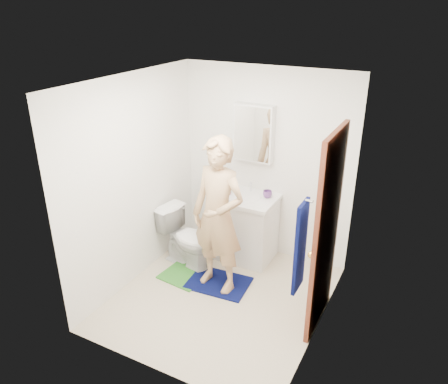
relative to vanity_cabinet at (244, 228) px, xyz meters
The scene contains 22 objects.
floor 1.01m from the vanity_cabinet, 80.69° to the right, with size 2.20×2.40×0.02m, color beige.
ceiling 2.21m from the vanity_cabinet, 80.69° to the right, with size 2.20×2.40×0.02m, color white.
wall_back 0.87m from the vanity_cabinet, 63.05° to the left, with size 2.20×0.02×2.40m, color white.
wall_front 2.28m from the vanity_cabinet, 85.96° to the right, with size 2.20×0.02×2.40m, color white.
wall_left 1.55m from the vanity_cabinet, 136.37° to the right, with size 0.02×2.40×2.40m, color white.
wall_right 1.75m from the vanity_cabinet, 35.99° to the right, with size 0.02×2.40×2.40m, color white.
vanity_cabinet is the anchor object (origin of this frame).
countertop 0.43m from the vanity_cabinet, ahead, with size 0.79×0.59×0.05m, color white.
sink_basin 0.44m from the vanity_cabinet, ahead, with size 0.40×0.40×0.03m, color white.
faucet 0.54m from the vanity_cabinet, 90.00° to the left, with size 0.03×0.03×0.12m, color silver.
medicine_cabinet 1.22m from the vanity_cabinet, 90.00° to the left, with size 0.50×0.12×0.70m, color white.
mirror_panel 1.21m from the vanity_cabinet, 90.00° to the left, with size 0.46×0.01×0.66m, color white.
door 1.57m from the vanity_cabinet, 32.20° to the right, with size 0.05×0.80×2.05m, color brown.
door_knob 1.69m from the vanity_cabinet, 42.72° to the right, with size 0.07×0.07×0.07m, color gold.
towel 2.08m from the vanity_cabinet, 51.53° to the right, with size 0.03×0.24×0.80m, color #070E46.
towel_hook 2.30m from the vanity_cabinet, 50.60° to the right, with size 0.02×0.02×0.06m, color silver.
toilet 0.73m from the vanity_cabinet, 138.13° to the right, with size 0.41×0.72×0.74m, color white.
bath_mat 0.81m from the vanity_cabinet, 89.49° to the right, with size 0.70×0.50×0.02m, color #070E46.
green_rug 0.97m from the vanity_cabinet, 119.96° to the right, with size 0.51×0.43×0.02m, color #37892D.
soap_dispenser 0.59m from the vanity_cabinet, behind, with size 0.09×0.09×0.20m, color #B0526A.
toothbrush_cup 0.57m from the vanity_cabinet, 20.67° to the left, with size 0.11×0.11×0.09m, color #6B3D87.
man 0.90m from the vanity_cabinet, 88.04° to the right, with size 0.65×0.43×1.79m, color tan.
Camera 1 is at (1.88, -3.55, 3.09)m, focal length 35.00 mm.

